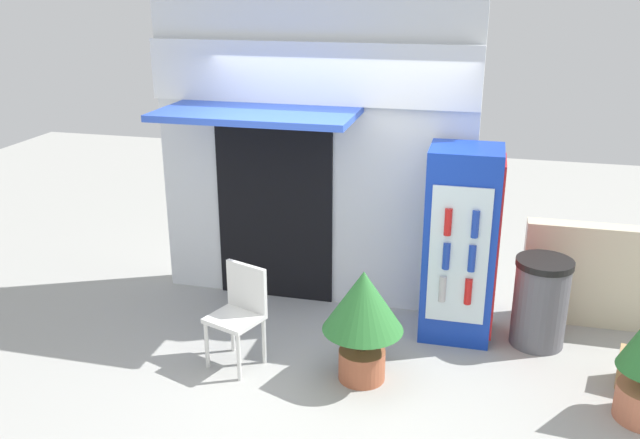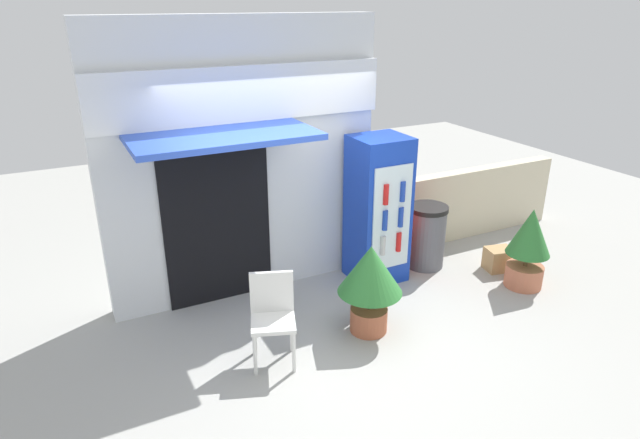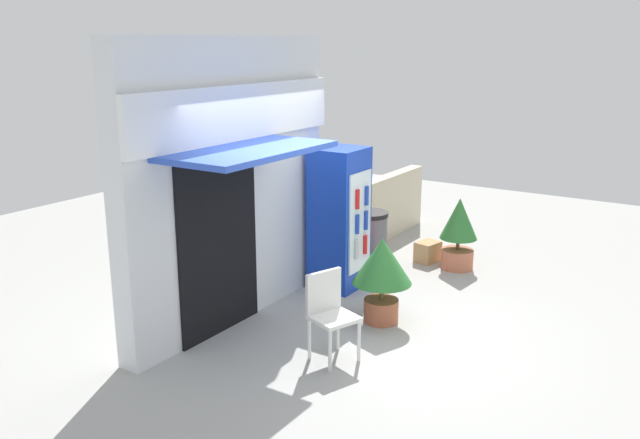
% 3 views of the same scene
% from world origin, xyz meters
% --- Properties ---
extents(ground, '(16.00, 16.00, 0.00)m').
position_xyz_m(ground, '(0.00, 0.00, 0.00)').
color(ground, '#A3A39E').
extents(storefront_building, '(3.17, 1.20, 3.13)m').
position_xyz_m(storefront_building, '(-0.33, 1.44, 1.60)').
color(storefront_building, silver).
rests_on(storefront_building, ground).
extents(drink_cooler, '(0.66, 0.64, 1.80)m').
position_xyz_m(drink_cooler, '(1.20, 0.97, 0.90)').
color(drink_cooler, '#1438B2').
rests_on(drink_cooler, ground).
extents(plastic_chair, '(0.52, 0.51, 0.89)m').
position_xyz_m(plastic_chair, '(-0.59, 0.00, 0.52)').
color(plastic_chair, silver).
rests_on(plastic_chair, ground).
extents(potted_plant_near_shop, '(0.67, 0.67, 0.98)m').
position_xyz_m(potted_plant_near_shop, '(0.48, -0.01, 0.63)').
color(potted_plant_near_shop, '#AD5B3D').
rests_on(potted_plant_near_shop, ground).
extents(potted_plant_curbside, '(0.51, 0.51, 1.00)m').
position_xyz_m(potted_plant_curbside, '(2.68, -0.04, 0.56)').
color(potted_plant_curbside, '#BC6B4C').
rests_on(potted_plant_curbside, ground).
extents(trash_bin, '(0.51, 0.51, 0.83)m').
position_xyz_m(trash_bin, '(1.94, 0.95, 0.42)').
color(trash_bin, '#595960').
rests_on(trash_bin, ground).
extents(stone_boundary_wall, '(2.79, 0.20, 1.01)m').
position_xyz_m(stone_boundary_wall, '(3.19, 1.49, 0.50)').
color(stone_boundary_wall, beige).
rests_on(stone_boundary_wall, ground).
extents(cardboard_box, '(0.38, 0.33, 0.29)m').
position_xyz_m(cardboard_box, '(2.71, 0.42, 0.15)').
color(cardboard_box, tan).
rests_on(cardboard_box, ground).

